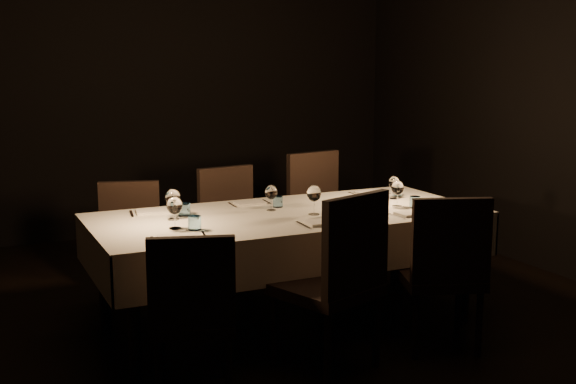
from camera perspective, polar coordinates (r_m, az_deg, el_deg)
name	(u,v)px	position (r m, az deg, el deg)	size (l,w,h in m)	color
room	(288,99)	(4.59, 0.00, 7.38)	(5.01, 6.01, 3.01)	black
dining_table	(288,224)	(4.70, 0.00, -2.56)	(2.52, 1.12, 0.76)	black
chair_near_left	(192,308)	(3.73, -7.58, -9.09)	(0.54, 0.54, 0.90)	black
place_setting_near_left	(181,219)	(4.20, -8.49, -2.14)	(0.36, 0.41, 0.19)	beige
chair_near_center	(338,275)	(4.03, 3.95, -6.58)	(0.63, 0.63, 1.03)	black
place_setting_near_center	(322,206)	(4.53, 2.69, -1.09)	(0.35, 0.41, 0.19)	beige
chair_near_right	(444,266)	(4.41, 12.24, -5.76)	(0.59, 0.59, 0.97)	black
place_setting_near_right	(406,199)	(4.86, 9.32, -0.53)	(0.33, 0.40, 0.18)	beige
chair_far_left	(130,239)	(5.23, -12.41, -3.62)	(0.53, 0.53, 0.89)	black
place_setting_far_left	(170,205)	(4.62, -9.33, -1.01)	(0.36, 0.41, 0.19)	beige
chair_far_center	(233,224)	(5.46, -4.37, -2.55)	(0.51, 0.51, 0.95)	black
place_setting_far_center	(266,198)	(4.84, -1.74, -0.48)	(0.31, 0.39, 0.17)	beige
chair_far_right	(322,211)	(5.76, 2.73, -1.52)	(0.57, 0.57, 1.02)	black
place_setting_far_right	(387,188)	(5.29, 7.83, 0.32)	(0.29, 0.39, 0.16)	beige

